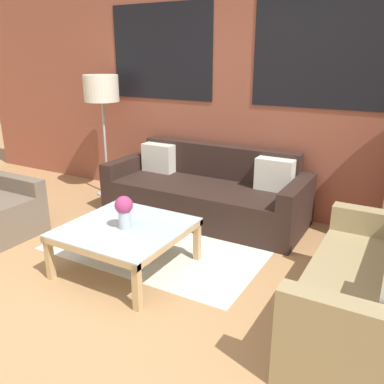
% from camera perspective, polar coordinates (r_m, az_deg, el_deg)
% --- Properties ---
extents(ground_plane, '(16.00, 16.00, 0.00)m').
position_cam_1_polar(ground_plane, '(3.25, -13.48, -14.97)').
color(ground_plane, '#AD7F51').
extents(wall_back_brick, '(8.40, 0.09, 2.80)m').
position_cam_1_polar(wall_back_brick, '(4.78, 5.86, 14.24)').
color(wall_back_brick, brown).
rests_on(wall_back_brick, ground_plane).
extents(rug, '(2.04, 1.54, 0.00)m').
position_cam_1_polar(rug, '(4.11, -3.57, -6.86)').
color(rug, silver).
rests_on(rug, ground_plane).
extents(couch_dark, '(2.26, 0.88, 0.78)m').
position_cam_1_polar(couch_dark, '(4.61, 1.95, -0.23)').
color(couch_dark, black).
rests_on(couch_dark, ground_plane).
extents(settee_vintage, '(0.80, 1.54, 0.92)m').
position_cam_1_polar(settee_vintage, '(2.95, 24.65, -12.94)').
color(settee_vintage, '#99845B').
rests_on(settee_vintage, ground_plane).
extents(coffee_table, '(0.97, 0.97, 0.40)m').
position_cam_1_polar(coffee_table, '(3.51, -9.29, -5.56)').
color(coffee_table, silver).
rests_on(coffee_table, ground_plane).
extents(floor_lamp, '(0.43, 0.43, 1.54)m').
position_cam_1_polar(floor_lamp, '(5.30, -12.59, 13.53)').
color(floor_lamp, '#B2B2B7').
rests_on(floor_lamp, ground_plane).
extents(flower_vase, '(0.15, 0.15, 0.28)m').
position_cam_1_polar(flower_vase, '(3.38, -9.52, -2.45)').
color(flower_vase, '#ADBCC6').
rests_on(flower_vase, coffee_table).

